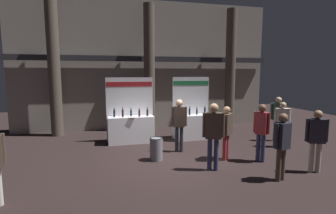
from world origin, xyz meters
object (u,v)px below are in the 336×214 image
object	(u,v)px
visitor_5	(282,120)
visitor_7	(278,115)
visitor_6	(179,121)
trash_bin	(156,149)
exhibitor_booth_0	(131,126)
visitor_3	(282,141)
visitor_0	(317,136)
exhibitor_booth_1	(193,124)
visitor_4	(213,131)
visitor_1	(261,128)
visitor_2	(226,128)

from	to	relation	value
visitor_5	visitor_7	size ratio (longest dim) A/B	0.94
visitor_6	trash_bin	bearing A→B (deg)	-120.66
exhibitor_booth_0	visitor_5	distance (m)	5.53
visitor_3	visitor_7	size ratio (longest dim) A/B	0.97
trash_bin	visitor_6	size ratio (longest dim) A/B	0.39
exhibitor_booth_0	visitor_0	world-z (taller)	exhibitor_booth_0
exhibitor_booth_1	visitor_4	world-z (taller)	exhibitor_booth_1
trash_bin	visitor_7	size ratio (longest dim) A/B	0.41
visitor_0	visitor_1	xyz separation A→B (m)	(-0.91, 1.09, 0.02)
trash_bin	visitor_7	world-z (taller)	visitor_7
exhibitor_booth_0	visitor_6	bearing A→B (deg)	-46.89
visitor_5	exhibitor_booth_1	bearing A→B (deg)	-14.71
exhibitor_booth_1	trash_bin	world-z (taller)	exhibitor_booth_1
visitor_0	visitor_1	bearing A→B (deg)	151.22
visitor_0	visitor_3	xyz separation A→B (m)	(-1.24, -0.24, -0.00)
visitor_3	visitor_6	world-z (taller)	visitor_6
visitor_5	visitor_6	size ratio (longest dim) A/B	0.92
visitor_0	visitor_7	size ratio (longest dim) A/B	0.97
exhibitor_booth_1	trash_bin	xyz separation A→B (m)	(-1.94, -2.21, -0.26)
visitor_3	visitor_5	xyz separation A→B (m)	(1.96, 2.53, -0.03)
exhibitor_booth_0	visitor_6	distance (m)	2.18
visitor_1	visitor_6	distance (m)	2.59
exhibitor_booth_1	visitor_2	bearing A→B (deg)	-86.84
visitor_3	visitor_7	distance (m)	4.07
trash_bin	visitor_4	xyz separation A→B (m)	(1.34, -1.17, 0.76)
trash_bin	visitor_6	distance (m)	1.34
exhibitor_booth_1	visitor_4	xyz separation A→B (m)	(-0.60, -3.38, 0.49)
exhibitor_booth_1	visitor_6	distance (m)	1.90
visitor_1	visitor_4	bearing A→B (deg)	-117.71
trash_bin	visitor_4	distance (m)	1.93
visitor_2	visitor_4	size ratio (longest dim) A/B	0.90
trash_bin	visitor_7	distance (m)	5.21
exhibitor_booth_0	visitor_2	distance (m)	3.76
visitor_5	exhibitor_booth_0	bearing A→B (deg)	-0.14
trash_bin	visitor_4	world-z (taller)	visitor_4
exhibitor_booth_1	visitor_2	size ratio (longest dim) A/B	1.51
visitor_0	visitor_6	size ratio (longest dim) A/B	0.95
visitor_1	visitor_2	bearing A→B (deg)	-152.70
visitor_4	visitor_5	size ratio (longest dim) A/B	1.13
exhibitor_booth_1	visitor_1	size ratio (longest dim) A/B	1.43
visitor_5	visitor_6	world-z (taller)	visitor_6
visitor_1	visitor_3	bearing A→B (deg)	-52.01
exhibitor_booth_1	visitor_1	bearing A→B (deg)	-70.76
visitor_1	visitor_3	world-z (taller)	visitor_1
trash_bin	visitor_5	bearing A→B (deg)	4.21
visitor_3	visitor_4	world-z (taller)	visitor_4
visitor_1	trash_bin	bearing A→B (deg)	-144.20
visitor_0	visitor_2	world-z (taller)	visitor_0
exhibitor_booth_0	visitor_3	bearing A→B (deg)	-53.92
visitor_2	visitor_5	bearing A→B (deg)	-23.34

